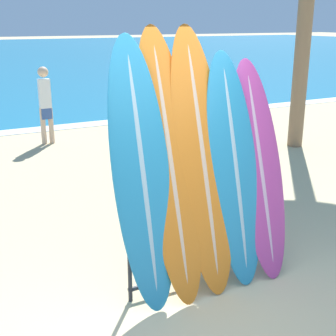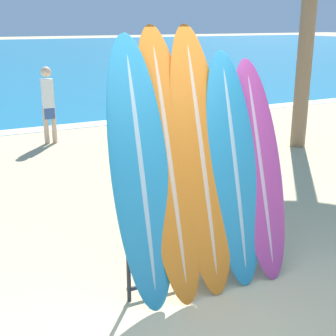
% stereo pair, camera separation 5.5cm
% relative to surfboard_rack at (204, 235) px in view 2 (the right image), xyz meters
% --- Properties ---
extents(ground_plane, '(160.00, 160.00, 0.00)m').
position_rel_surfboard_rack_xyz_m(ground_plane, '(-0.24, -0.78, -0.51)').
color(ground_plane, '#CCB789').
extents(surfboard_rack, '(1.67, 0.04, 0.96)m').
position_rel_surfboard_rack_xyz_m(surfboard_rack, '(0.00, 0.00, 0.00)').
color(surfboard_rack, '#28282D').
rests_on(surfboard_rack, ground_plane).
extents(surfboard_slot_0, '(0.56, 0.72, 2.46)m').
position_rel_surfboard_rack_xyz_m(surfboard_slot_0, '(-0.66, 0.04, 0.72)').
color(surfboard_slot_0, teal).
rests_on(surfboard_slot_0, ground_plane).
extents(surfboard_slot_1, '(0.54, 0.86, 2.54)m').
position_rel_surfboard_rack_xyz_m(surfboard_slot_1, '(-0.35, 0.07, 0.75)').
color(surfboard_slot_1, orange).
rests_on(surfboard_slot_1, ground_plane).
extents(surfboard_slot_2, '(0.57, 0.82, 2.54)m').
position_rel_surfboard_rack_xyz_m(surfboard_slot_2, '(-0.01, 0.07, 0.75)').
color(surfboard_slot_2, orange).
rests_on(surfboard_slot_2, ground_plane).
extents(surfboard_slot_3, '(0.56, 0.71, 2.29)m').
position_rel_surfboard_rack_xyz_m(surfboard_slot_3, '(0.33, 0.01, 0.63)').
color(surfboard_slot_3, teal).
rests_on(surfboard_slot_3, ground_plane).
extents(surfboard_slot_4, '(0.54, 0.76, 2.20)m').
position_rel_surfboard_rack_xyz_m(surfboard_slot_4, '(0.66, 0.02, 0.59)').
color(surfboard_slot_4, '#B23D8E').
rests_on(surfboard_slot_4, ground_plane).
extents(person_near_water, '(0.28, 0.22, 1.64)m').
position_rel_surfboard_rack_xyz_m(person_near_water, '(-0.06, 6.35, 0.38)').
color(person_near_water, beige).
rests_on(person_near_water, ground_plane).
extents(person_mid_beach, '(0.24, 0.27, 1.56)m').
position_rel_surfboard_rack_xyz_m(person_mid_beach, '(2.25, 5.86, 0.34)').
color(person_mid_beach, '#A87A5B').
rests_on(person_mid_beach, ground_plane).
extents(person_far_left, '(0.22, 0.27, 1.63)m').
position_rel_surfboard_rack_xyz_m(person_far_left, '(1.56, 3.75, 0.37)').
color(person_far_left, '#846047').
rests_on(person_far_left, ground_plane).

